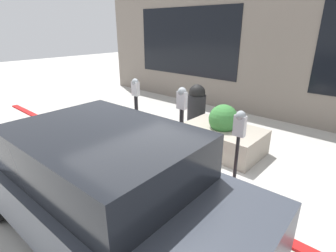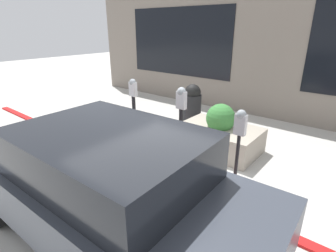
{
  "view_description": "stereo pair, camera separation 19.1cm",
  "coord_description": "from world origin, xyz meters",
  "px_view_note": "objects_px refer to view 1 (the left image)",
  "views": [
    {
      "loc": [
        -2.74,
        2.95,
        2.51
      ],
      "look_at": [
        0.0,
        -0.12,
        0.95
      ],
      "focal_mm": 28.0,
      "sensor_mm": 36.0,
      "label": 1
    },
    {
      "loc": [
        -2.59,
        3.07,
        2.51
      ],
      "look_at": [
        0.0,
        -0.12,
        0.95
      ],
      "focal_mm": 28.0,
      "sensor_mm": 36.0,
      "label": 2
    }
  ],
  "objects_px": {
    "parking_meter_middle": "(136,107)",
    "trash_bin": "(196,107)",
    "parking_meter_nearest": "(239,134)",
    "parked_car_front": "(101,181)",
    "planter_box": "(222,136)",
    "parking_meter_second": "(182,117)"
  },
  "relations": [
    {
      "from": "planter_box",
      "to": "trash_bin",
      "type": "distance_m",
      "value": 1.43
    },
    {
      "from": "parking_meter_nearest",
      "to": "trash_bin",
      "type": "xyz_separation_m",
      "value": [
        2.15,
        -1.92,
        -0.43
      ]
    },
    {
      "from": "planter_box",
      "to": "parked_car_front",
      "type": "height_order",
      "value": "parked_car_front"
    },
    {
      "from": "parking_meter_middle",
      "to": "parking_meter_second",
      "type": "bearing_deg",
      "value": 179.76
    },
    {
      "from": "parking_meter_nearest",
      "to": "parking_meter_middle",
      "type": "relative_size",
      "value": 0.88
    },
    {
      "from": "planter_box",
      "to": "trash_bin",
      "type": "xyz_separation_m",
      "value": [
        1.21,
        -0.73,
        0.24
      ]
    },
    {
      "from": "parked_car_front",
      "to": "trash_bin",
      "type": "bearing_deg",
      "value": -72.47
    },
    {
      "from": "parked_car_front",
      "to": "parking_meter_second",
      "type": "bearing_deg",
      "value": -83.68
    },
    {
      "from": "parking_meter_second",
      "to": "planter_box",
      "type": "distance_m",
      "value": 1.39
    },
    {
      "from": "parking_meter_nearest",
      "to": "planter_box",
      "type": "height_order",
      "value": "parking_meter_nearest"
    },
    {
      "from": "parking_meter_nearest",
      "to": "parked_car_front",
      "type": "xyz_separation_m",
      "value": [
        0.82,
        1.89,
        -0.25
      ]
    },
    {
      "from": "parking_meter_second",
      "to": "parking_meter_middle",
      "type": "height_order",
      "value": "parking_meter_second"
    },
    {
      "from": "trash_bin",
      "to": "parking_meter_second",
      "type": "bearing_deg",
      "value": 118.85
    },
    {
      "from": "parking_meter_second",
      "to": "parked_car_front",
      "type": "bearing_deg",
      "value": 98.07
    },
    {
      "from": "parking_meter_second",
      "to": "planter_box",
      "type": "relative_size",
      "value": 0.95
    },
    {
      "from": "parked_car_front",
      "to": "trash_bin",
      "type": "relative_size",
      "value": 3.6
    },
    {
      "from": "parking_meter_middle",
      "to": "trash_bin",
      "type": "height_order",
      "value": "parking_meter_middle"
    },
    {
      "from": "parking_meter_nearest",
      "to": "parking_meter_second",
      "type": "height_order",
      "value": "parking_meter_second"
    },
    {
      "from": "parking_meter_nearest",
      "to": "parking_meter_middle",
      "type": "xyz_separation_m",
      "value": [
        2.26,
        0.01,
        -0.02
      ]
    },
    {
      "from": "trash_bin",
      "to": "parking_meter_nearest",
      "type": "bearing_deg",
      "value": 138.21
    },
    {
      "from": "parking_meter_middle",
      "to": "trash_bin",
      "type": "bearing_deg",
      "value": -93.51
    },
    {
      "from": "parking_meter_middle",
      "to": "planter_box",
      "type": "bearing_deg",
      "value": -137.79
    }
  ]
}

